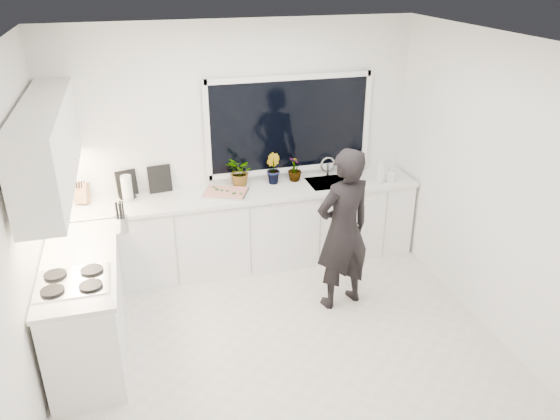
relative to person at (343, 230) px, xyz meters
name	(u,v)px	position (x,y,z in m)	size (l,w,h in m)	color
floor	(279,341)	(-0.77, -0.43, -0.85)	(4.00, 3.50, 0.02)	beige
wall_back	(237,145)	(-0.77, 1.33, 0.51)	(4.00, 0.02, 2.70)	white
wall_left	(19,240)	(-2.78, -0.43, 0.51)	(0.02, 3.50, 2.70)	white
wall_right	(488,185)	(1.24, -0.43, 0.51)	(0.02, 3.50, 2.70)	white
ceiling	(278,40)	(-0.77, -0.43, 1.87)	(4.00, 3.50, 0.02)	white
window	(289,125)	(-0.17, 1.29, 0.71)	(1.80, 0.02, 1.00)	black
base_cabinets_back	(245,230)	(-0.77, 1.02, -0.40)	(3.92, 0.58, 0.88)	white
base_cabinets_left	(87,308)	(-2.44, -0.08, -0.40)	(0.58, 1.60, 0.88)	white
countertop_back	(244,193)	(-0.77, 1.01, 0.06)	(3.94, 0.62, 0.04)	silver
countertop_left	(79,263)	(-2.44, -0.08, 0.06)	(0.62, 1.60, 0.04)	silver
upper_cabinets	(48,145)	(-2.56, 0.27, 1.01)	(0.34, 2.10, 0.70)	white
sink	(333,186)	(0.28, 1.02, 0.03)	(0.58, 0.42, 0.14)	silver
faucet	(328,167)	(0.28, 1.22, 0.19)	(0.03, 0.03, 0.22)	silver
stovetop	(73,281)	(-2.46, -0.43, 0.10)	(0.56, 0.48, 0.03)	black
person	(343,230)	(0.00, 0.00, 0.00)	(0.61, 0.40, 1.68)	black
pizza_tray	(226,193)	(-0.98, 0.99, 0.10)	(0.47, 0.35, 0.03)	silver
pizza	(226,192)	(-0.98, 0.99, 0.11)	(0.43, 0.31, 0.01)	#A82A16
watering_can	(351,169)	(0.55, 1.18, 0.15)	(0.14, 0.14, 0.13)	#122FAA
paper_towel_roll	(127,189)	(-2.00, 1.12, 0.21)	(0.11, 0.11, 0.26)	silver
knife_block	(82,193)	(-2.45, 1.16, 0.19)	(0.13, 0.10, 0.22)	olive
utensil_crock	(122,224)	(-2.07, 0.37, 0.16)	(0.13, 0.13, 0.16)	silver
picture_frame_large	(127,183)	(-2.00, 1.26, 0.22)	(0.22, 0.02, 0.28)	black
picture_frame_small	(160,179)	(-1.65, 1.26, 0.23)	(0.25, 0.02, 0.30)	black
herb_plants	(256,171)	(-0.59, 1.18, 0.25)	(0.91, 0.38, 0.34)	#26662D
soap_bottles	(384,171)	(0.83, 0.87, 0.21)	(0.26, 0.14, 0.29)	#D8BF66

